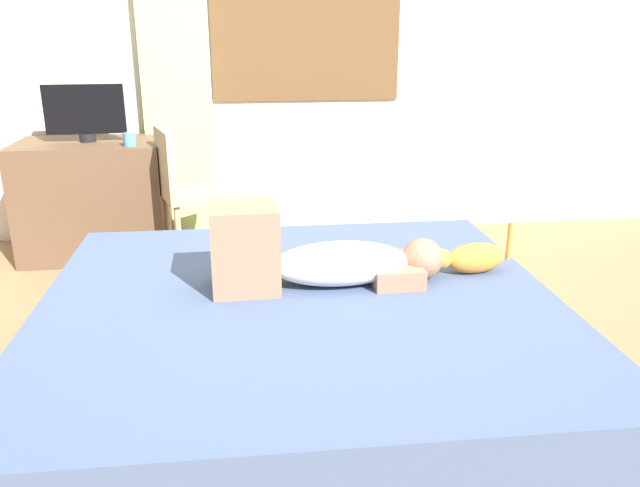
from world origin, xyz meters
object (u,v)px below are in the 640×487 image
object	(u,v)px
tv_monitor	(85,112)
cup	(130,139)
desk	(95,199)
chair_by_desk	(184,187)
cat	(472,258)
person_lying	(317,258)
bed	(301,350)

from	to	relation	value
tv_monitor	cup	xyz separation A→B (m)	(0.28, -0.18, -0.14)
tv_monitor	desk	bearing A→B (deg)	180.00
cup	chair_by_desk	world-z (taller)	chair_by_desk
cat	desk	xyz separation A→B (m)	(-1.90, 1.70, -0.14)
cat	person_lying	bearing A→B (deg)	-175.89
bed	person_lying	world-z (taller)	person_lying
cup	tv_monitor	bearing A→B (deg)	147.11
person_lying	cat	bearing A→B (deg)	4.11
bed	chair_by_desk	distance (m)	1.69
person_lying	desk	size ratio (longest dim) A/B	1.04
cup	chair_by_desk	size ratio (longest dim) A/B	0.09
cat	desk	size ratio (longest dim) A/B	0.40
cup	chair_by_desk	bearing A→B (deg)	-22.33
bed	desk	xyz separation A→B (m)	(-1.16, 1.88, 0.15)
bed	chair_by_desk	xyz separation A→B (m)	(-0.56, 1.57, 0.29)
desk	person_lying	bearing A→B (deg)	-54.83
cat	tv_monitor	bearing A→B (deg)	138.05
bed	chair_by_desk	size ratio (longest dim) A/B	2.37
person_lying	desk	world-z (taller)	person_lying
cat	tv_monitor	xyz separation A→B (m)	(-1.90, 1.70, 0.42)
cat	cup	size ratio (longest dim) A/B	4.52
bed	person_lying	distance (m)	0.37
desk	cat	bearing A→B (deg)	-41.94
bed	cat	size ratio (longest dim) A/B	5.70
cat	cup	distance (m)	2.23
person_lying	cup	distance (m)	1.85
bed	cat	bearing A→B (deg)	13.58
person_lying	chair_by_desk	distance (m)	1.58
cat	cup	bearing A→B (deg)	136.67
cup	bed	bearing A→B (deg)	-62.83
bed	desk	bearing A→B (deg)	121.57
bed	person_lying	xyz separation A→B (m)	(0.08, 0.13, 0.34)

